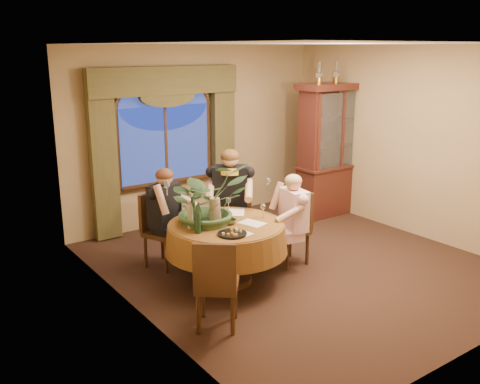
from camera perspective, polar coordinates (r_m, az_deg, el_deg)
floor at (r=7.13m, az=6.11°, el=-7.69°), size 5.00×5.00×0.00m
wall_back at (r=8.69m, az=-4.66°, el=6.15°), size 4.50×0.00×4.50m
wall_right at (r=8.36m, az=18.06°, el=5.09°), size 0.00×5.00×5.00m
ceiling at (r=6.57m, az=6.82°, el=15.44°), size 5.00×5.00×0.00m
window at (r=8.36m, az=-7.94°, el=4.99°), size 1.62×0.10×1.32m
arched_transom at (r=8.26m, az=-8.13°, el=10.32°), size 1.60×0.06×0.44m
drapery_left at (r=7.92m, az=-14.33°, el=3.21°), size 0.38×0.14×2.32m
drapery_right at (r=8.86m, az=-1.84°, el=4.91°), size 0.38×0.14×2.32m
swag_valance at (r=8.18m, az=-7.92°, el=11.69°), size 2.45×0.16×0.42m
dining_table at (r=6.46m, az=-1.45°, el=-6.49°), size 1.90×1.90×0.75m
china_cabinet at (r=9.11m, az=9.88°, el=4.46°), size 1.36×0.54×2.20m
oil_lamp_left at (r=8.70m, az=8.45°, el=12.45°), size 0.11×0.11×0.34m
oil_lamp_center at (r=8.97m, az=10.26°, el=12.45°), size 0.11×0.11×0.34m
oil_lamp_right at (r=9.24m, az=11.95°, el=12.45°), size 0.11×0.11×0.34m
chair_right at (r=6.99m, az=5.29°, el=-3.92°), size 0.42×0.42×0.96m
chair_back_right at (r=7.32m, az=-0.53°, el=-2.97°), size 0.59×0.59×0.96m
chair_back at (r=6.95m, az=-8.15°, el=-4.12°), size 0.55×0.55×0.96m
chair_front_left at (r=5.44m, az=-2.47°, el=-9.63°), size 0.59×0.59×0.96m
person_pink at (r=6.77m, az=5.73°, el=-3.24°), size 0.49×0.52×1.26m
person_back at (r=6.86m, az=-8.03°, el=-2.80°), size 0.61×0.59×1.32m
person_scarf at (r=7.22m, az=-1.04°, el=-1.09°), size 0.71×0.70×1.47m
stoneware_vase at (r=6.32m, az=-2.69°, el=-1.95°), size 0.16×0.16×0.30m
centerpiece_plant at (r=6.22m, az=-3.54°, el=2.26°), size 0.97×1.08×0.84m
olive_bowl at (r=6.29m, az=-1.15°, el=-3.18°), size 0.17×0.17×0.05m
cheese_platter at (r=5.93m, az=-0.83°, el=-4.49°), size 0.33×0.33×0.02m
wine_bottle_0 at (r=6.11m, az=-5.34°, el=-2.44°), size 0.07×0.07×0.33m
wine_bottle_1 at (r=6.26m, az=-5.11°, el=-2.01°), size 0.07×0.07×0.33m
wine_bottle_2 at (r=5.96m, az=-4.54°, el=-2.90°), size 0.07×0.07×0.33m
wine_bottle_3 at (r=6.03m, az=-4.44°, el=-2.67°), size 0.07×0.07×0.33m
tasting_paper_0 at (r=6.31m, az=1.30°, el=-3.34°), size 0.29×0.35×0.00m
tasting_paper_1 at (r=6.72m, az=-0.45°, el=-2.19°), size 0.35×0.37×0.00m
tasting_paper_2 at (r=5.99m, az=-0.20°, el=-4.38°), size 0.25×0.33×0.00m
wine_glass_person_pink at (r=6.50m, az=2.47°, el=-2.00°), size 0.07×0.07×0.18m
wine_glass_person_back at (r=6.56m, az=-5.12°, el=-1.89°), size 0.07×0.07×0.18m
wine_glass_person_scarf at (r=6.77m, az=-1.24°, el=-1.30°), size 0.07×0.07×0.18m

